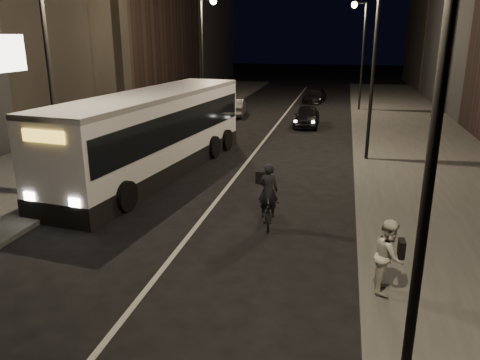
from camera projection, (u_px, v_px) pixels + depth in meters
The scene contains 14 objects.
ground at pixel (167, 263), 12.59m from camera, with size 180.00×180.00×0.00m, color black.
sidewalk_right at pixel (423, 153), 23.88m from camera, with size 7.00×70.00×0.16m, color #373735.
sidewalk_left at pixel (117, 138), 27.37m from camera, with size 7.00×70.00×0.16m, color #373735.
streetlight_right_near at pixel (421, 76), 6.17m from camera, with size 1.20×0.44×8.12m.
streetlight_right_mid at pixel (369, 47), 21.09m from camera, with size 1.20×0.44×8.12m.
streetlight_right_far at pixel (360, 42), 36.01m from camera, with size 1.20×0.44×8.12m.
streetlight_left_near at pixel (54, 51), 15.83m from camera, with size 1.20×0.44×8.12m.
streetlight_left_far at pixel (205, 43), 32.61m from camera, with size 1.20×0.44×8.12m.
city_bus at pixel (154, 130), 20.31m from camera, with size 4.38×13.36×3.54m.
cyclist_on_bicycle at pixel (268, 205), 14.88m from camera, with size 0.93×1.91×2.11m.
pedestrian_woman at pixel (389, 256), 10.71m from camera, with size 0.85×0.66×1.75m, color beige.
car_near at pixel (307, 116), 31.26m from camera, with size 1.60×3.99×1.36m, color black.
car_mid at pixel (235, 107), 35.26m from camera, with size 1.38×3.97×1.31m, color #3F4042.
car_far at pixel (315, 96), 42.45m from camera, with size 1.64×4.04×1.17m, color black.
Camera 1 is at (4.36, -10.67, 5.88)m, focal length 35.00 mm.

